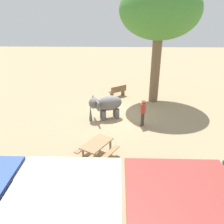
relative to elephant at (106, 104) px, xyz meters
The scene contains 7 objects.
ground_plane 1.12m from the elephant, 153.06° to the right, with size 60.00×60.00×0.00m, color tan.
elephant is the anchor object (origin of this frame).
person_handler 2.32m from the elephant, 157.33° to the left, with size 0.32×0.47×1.62m.
shade_tree_main 6.87m from the elephant, 137.00° to the right, with size 5.22×4.78×8.01m.
wooden_bench 3.98m from the elephant, 100.24° to the right, with size 1.37×1.15×0.88m.
picnic_table_near 4.13m from the elephant, 87.34° to the left, with size 2.04×2.05×0.78m.
feed_bucket 2.56m from the elephant, 75.26° to the right, with size 0.36×0.36×0.32m, color gray.
Camera 1 is at (-0.16, 12.86, 6.11)m, focal length 36.00 mm.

